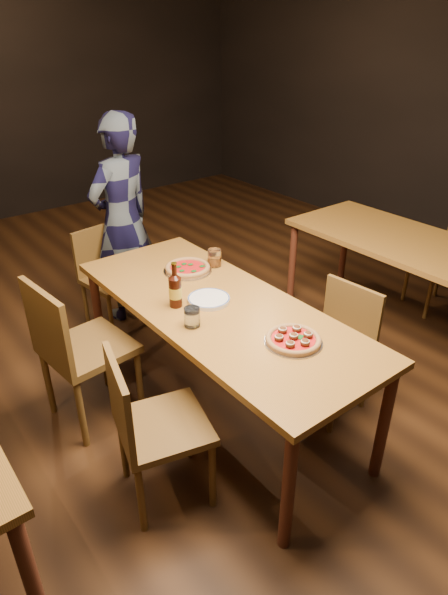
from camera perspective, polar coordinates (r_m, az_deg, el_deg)
ground at (r=3.24m, az=-0.56°, el=-12.47°), size 9.00×9.00×0.00m
room_shell at (r=2.46m, az=-0.77°, el=22.17°), size 9.00×9.00×9.00m
table_main at (r=2.84m, az=-0.62°, el=-2.12°), size 0.80×2.00×0.75m
table_right at (r=3.91m, az=21.57°, el=4.71°), size 0.80×2.00×0.75m
chair_main_nw at (r=2.49m, az=-6.94°, el=-14.31°), size 0.51×0.51×0.89m
chair_main_sw at (r=3.02m, az=-15.32°, el=-5.45°), size 0.51×0.51×0.99m
chair_main_e at (r=3.07m, az=12.13°, el=-5.99°), size 0.42×0.42×0.84m
chair_end at (r=3.94m, az=-12.64°, el=2.07°), size 0.45×0.45×0.83m
chair_nbr_right at (r=4.50m, az=23.46°, el=3.60°), size 0.50×0.50×0.81m
pizza_meatball at (r=2.50m, az=7.97°, el=-4.75°), size 0.29×0.29×0.05m
pizza_margherita at (r=3.20m, az=-4.19°, el=3.38°), size 0.31×0.31×0.04m
plate_stack at (r=2.84m, az=-1.75°, el=-0.21°), size 0.24×0.24×0.02m
beer_bottle at (r=2.77m, az=-5.61°, el=0.73°), size 0.07×0.07×0.26m
water_glass at (r=2.60m, az=-3.69°, el=-2.26°), size 0.08×0.08×0.11m
amber_glass at (r=3.26m, az=-1.11°, el=4.58°), size 0.09×0.09×0.11m
diner at (r=3.98m, az=-11.59°, el=8.66°), size 0.67×0.53×1.62m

